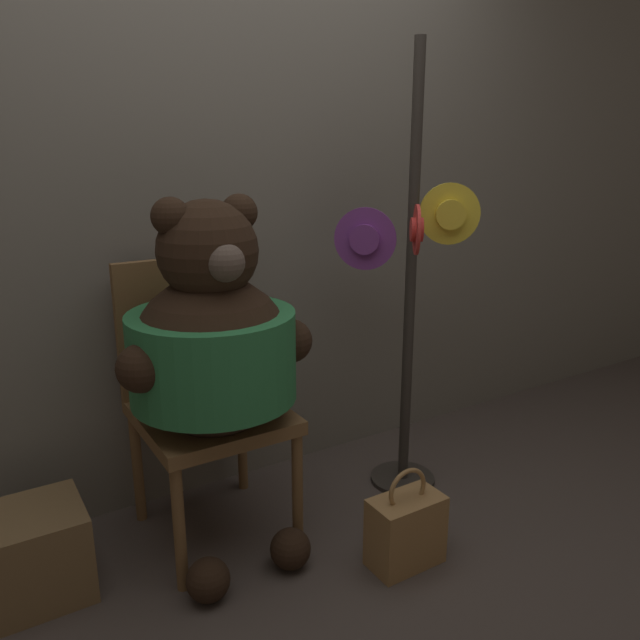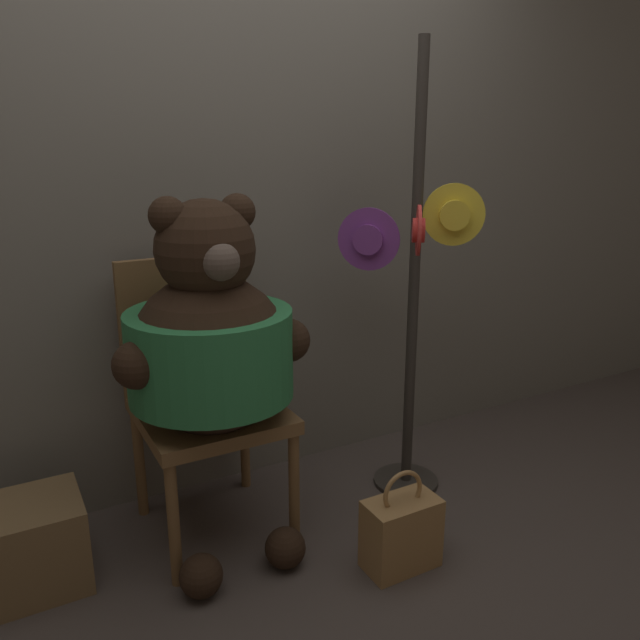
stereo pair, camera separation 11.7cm
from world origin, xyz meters
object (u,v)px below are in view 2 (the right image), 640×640
at_px(chair, 201,387).
at_px(teddy_bear, 211,344).
at_px(handbag_on_ground, 401,532).
at_px(hat_display_rack, 412,295).

xyz_separation_m(chair, teddy_bear, (-0.01, -0.18, 0.22)).
xyz_separation_m(teddy_bear, handbag_on_ground, (0.51, -0.44, -0.64)).
height_order(chair, handbag_on_ground, chair).
distance_m(chair, teddy_bear, 0.29).
bearing_deg(chair, hat_display_rack, -11.86).
relative_size(chair, hat_display_rack, 0.57).
bearing_deg(hat_display_rack, teddy_bear, -179.79).
distance_m(teddy_bear, handbag_on_ground, 0.93).
relative_size(teddy_bear, handbag_on_ground, 3.44).
height_order(chair, teddy_bear, teddy_bear).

